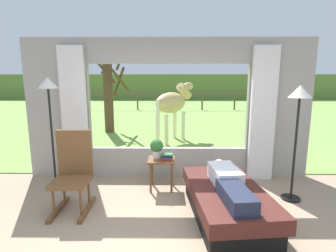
# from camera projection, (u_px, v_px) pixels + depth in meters

# --- Properties ---
(back_wall_with_window) EXTENTS (5.20, 0.12, 2.55)m
(back_wall_with_window) POSITION_uv_depth(u_px,v_px,m) (168.00, 111.00, 4.69)
(back_wall_with_window) COLOR #9E998E
(back_wall_with_window) RESTS_ON ground_plane
(curtain_panel_left) EXTENTS (0.44, 0.10, 2.40)m
(curtain_panel_left) POSITION_uv_depth(u_px,v_px,m) (74.00, 115.00, 4.58)
(curtain_panel_left) COLOR silver
(curtain_panel_left) RESTS_ON ground_plane
(curtain_panel_right) EXTENTS (0.44, 0.10, 2.40)m
(curtain_panel_right) POSITION_uv_depth(u_px,v_px,m) (263.00, 115.00, 4.55)
(curtain_panel_right) COLOR silver
(curtain_panel_right) RESTS_ON ground_plane
(outdoor_pasture_lawn) EXTENTS (36.00, 21.68, 0.02)m
(outdoor_pasture_lawn) POSITION_uv_depth(u_px,v_px,m) (170.00, 110.00, 15.64)
(outdoor_pasture_lawn) COLOR #759E47
(outdoor_pasture_lawn) RESTS_ON ground_plane
(distant_hill_ridge) EXTENTS (36.00, 2.00, 2.40)m
(distant_hill_ridge) POSITION_uv_depth(u_px,v_px,m) (170.00, 87.00, 25.12)
(distant_hill_ridge) COLOR olive
(distant_hill_ridge) RESTS_ON ground_plane
(recliner_sofa) EXTENTS (1.07, 1.78, 0.42)m
(recliner_sofa) POSITION_uv_depth(u_px,v_px,m) (226.00, 201.00, 3.38)
(recliner_sofa) COLOR black
(recliner_sofa) RESTS_ON ground_plane
(reclining_person) EXTENTS (0.40, 1.44, 0.22)m
(reclining_person) POSITION_uv_depth(u_px,v_px,m) (228.00, 181.00, 3.28)
(reclining_person) COLOR silver
(reclining_person) RESTS_ON recliner_sofa
(rocking_chair) EXTENTS (0.49, 0.69, 1.12)m
(rocking_chair) POSITION_uv_depth(u_px,v_px,m) (73.00, 172.00, 3.56)
(rocking_chair) COLOR brown
(rocking_chair) RESTS_ON ground_plane
(side_table) EXTENTS (0.44, 0.44, 0.52)m
(side_table) POSITION_uv_depth(u_px,v_px,m) (161.00, 164.00, 4.25)
(side_table) COLOR brown
(side_table) RESTS_ON ground_plane
(potted_plant) EXTENTS (0.22, 0.22, 0.32)m
(potted_plant) POSITION_uv_depth(u_px,v_px,m) (157.00, 147.00, 4.26)
(potted_plant) COLOR silver
(potted_plant) RESTS_ON side_table
(book_stack) EXTENTS (0.21, 0.18, 0.11)m
(book_stack) POSITION_uv_depth(u_px,v_px,m) (167.00, 157.00, 4.16)
(book_stack) COLOR #B22D28
(book_stack) RESTS_ON side_table
(floor_lamp_left) EXTENTS (0.32, 0.32, 1.86)m
(floor_lamp_left) POSITION_uv_depth(u_px,v_px,m) (49.00, 100.00, 4.13)
(floor_lamp_left) COLOR black
(floor_lamp_left) RESTS_ON ground_plane
(floor_lamp_right) EXTENTS (0.32, 0.32, 1.74)m
(floor_lamp_right) POSITION_uv_depth(u_px,v_px,m) (299.00, 109.00, 3.68)
(floor_lamp_right) COLOR black
(floor_lamp_right) RESTS_ON ground_plane
(horse) EXTENTS (1.37, 1.65, 1.73)m
(horse) POSITION_uv_depth(u_px,v_px,m) (173.00, 103.00, 7.46)
(horse) COLOR tan
(horse) RESTS_ON outdoor_pasture_lawn
(pasture_tree) EXTENTS (1.29, 1.54, 3.03)m
(pasture_tree) POSITION_uv_depth(u_px,v_px,m) (110.00, 93.00, 8.78)
(pasture_tree) COLOR #4C3823
(pasture_tree) RESTS_ON outdoor_pasture_lawn
(pasture_fence_line) EXTENTS (16.10, 0.10, 1.10)m
(pasture_fence_line) POSITION_uv_depth(u_px,v_px,m) (170.00, 98.00, 15.69)
(pasture_fence_line) COLOR brown
(pasture_fence_line) RESTS_ON outdoor_pasture_lawn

